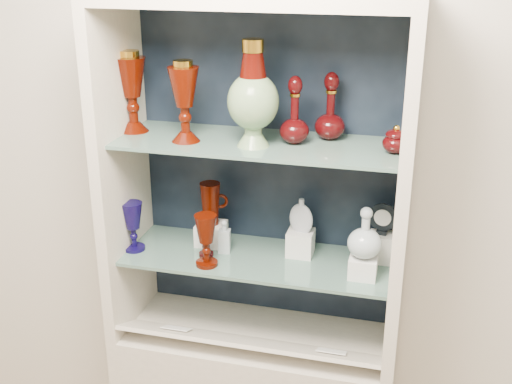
% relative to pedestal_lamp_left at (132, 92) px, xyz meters
% --- Properties ---
extents(wall_back, '(3.50, 0.02, 2.80)m').
position_rel_pedestal_lamp_left_xyz_m(wall_back, '(0.44, 0.19, -0.21)').
color(wall_back, silver).
rests_on(wall_back, ground).
extents(cabinet_back_panel, '(0.98, 0.02, 1.15)m').
position_rel_pedestal_lamp_left_xyz_m(cabinet_back_panel, '(0.44, 0.16, -0.28)').
color(cabinet_back_panel, black).
rests_on(cabinet_back_panel, cabinet_base).
extents(cabinet_side_left, '(0.04, 0.40, 1.15)m').
position_rel_pedestal_lamp_left_xyz_m(cabinet_side_left, '(-0.04, -0.03, -0.28)').
color(cabinet_side_left, beige).
rests_on(cabinet_side_left, cabinet_base).
extents(cabinet_side_right, '(0.04, 0.40, 1.15)m').
position_rel_pedestal_lamp_left_xyz_m(cabinet_side_right, '(0.92, -0.03, -0.28)').
color(cabinet_side_right, beige).
rests_on(cabinet_side_right, cabinet_base).
extents(shelf_lower, '(0.92, 0.34, 0.01)m').
position_rel_pedestal_lamp_left_xyz_m(shelf_lower, '(0.44, -0.01, -0.56)').
color(shelf_lower, slate).
rests_on(shelf_lower, cabinet_side_left).
extents(shelf_upper, '(0.92, 0.34, 0.01)m').
position_rel_pedestal_lamp_left_xyz_m(shelf_upper, '(0.44, -0.01, -0.14)').
color(shelf_upper, slate).
rests_on(shelf_upper, cabinet_side_left).
extents(label_ledge, '(0.92, 0.17, 0.09)m').
position_rel_pedestal_lamp_left_xyz_m(label_ledge, '(0.44, -0.14, -0.83)').
color(label_ledge, beige).
rests_on(label_ledge, cabinet_base).
extents(label_card_0, '(0.10, 0.06, 0.03)m').
position_rel_pedestal_lamp_left_xyz_m(label_card_0, '(0.73, -0.14, -0.81)').
color(label_card_0, white).
rests_on(label_card_0, label_ledge).
extents(label_card_1, '(0.10, 0.06, 0.03)m').
position_rel_pedestal_lamp_left_xyz_m(label_card_1, '(0.18, -0.14, -0.81)').
color(label_card_1, white).
rests_on(label_card_1, label_ledge).
extents(pedestal_lamp_left, '(0.13, 0.13, 0.27)m').
position_rel_pedestal_lamp_left_xyz_m(pedestal_lamp_left, '(0.00, 0.00, 0.00)').
color(pedestal_lamp_left, '#480D01').
rests_on(pedestal_lamp_left, shelf_upper).
extents(pedestal_lamp_right, '(0.11, 0.11, 0.26)m').
position_rel_pedestal_lamp_left_xyz_m(pedestal_lamp_right, '(0.21, -0.07, -0.01)').
color(pedestal_lamp_right, '#480D01').
rests_on(pedestal_lamp_right, shelf_upper).
extents(enamel_urn, '(0.21, 0.21, 0.34)m').
position_rel_pedestal_lamp_left_xyz_m(enamel_urn, '(0.44, -0.06, 0.03)').
color(enamel_urn, '#094F2D').
rests_on(enamel_urn, shelf_upper).
extents(ruby_decanter_a, '(0.13, 0.13, 0.25)m').
position_rel_pedestal_lamp_left_xyz_m(ruby_decanter_a, '(0.56, -0.00, -0.01)').
color(ruby_decanter_a, '#380607').
rests_on(ruby_decanter_a, shelf_upper).
extents(ruby_decanter_b, '(0.11, 0.11, 0.24)m').
position_rel_pedestal_lamp_left_xyz_m(ruby_decanter_b, '(0.66, 0.07, -0.02)').
color(ruby_decanter_b, '#380607').
rests_on(ruby_decanter_b, shelf_upper).
extents(lidded_bowl, '(0.09, 0.09, 0.09)m').
position_rel_pedestal_lamp_left_xyz_m(lidded_bowl, '(0.88, -0.03, -0.09)').
color(lidded_bowl, '#380607').
rests_on(lidded_bowl, shelf_upper).
extents(cobalt_goblet, '(0.08, 0.08, 0.18)m').
position_rel_pedestal_lamp_left_xyz_m(cobalt_goblet, '(0.00, -0.07, -0.47)').
color(cobalt_goblet, '#120A47').
rests_on(cobalt_goblet, shelf_lower).
extents(ruby_goblet_tall, '(0.08, 0.08, 0.18)m').
position_rel_pedestal_lamp_left_xyz_m(ruby_goblet_tall, '(0.29, -0.12, -0.47)').
color(ruby_goblet_tall, '#480D01').
rests_on(ruby_goblet_tall, shelf_lower).
extents(ruby_goblet_small, '(0.06, 0.06, 0.11)m').
position_rel_pedestal_lamp_left_xyz_m(ruby_goblet_small, '(0.26, -0.05, -0.50)').
color(ruby_goblet_small, '#380607').
rests_on(ruby_goblet_small, shelf_lower).
extents(riser_ruby_pitcher, '(0.10, 0.10, 0.08)m').
position_rel_pedestal_lamp_left_xyz_m(riser_ruby_pitcher, '(0.25, 0.05, -0.52)').
color(riser_ruby_pitcher, silver).
rests_on(riser_ruby_pitcher, shelf_lower).
extents(ruby_pitcher, '(0.13, 0.11, 0.15)m').
position_rel_pedestal_lamp_left_xyz_m(ruby_pitcher, '(0.25, 0.05, -0.40)').
color(ruby_pitcher, '#480D01').
rests_on(ruby_pitcher, riser_ruby_pitcher).
extents(clear_square_bottle, '(0.05, 0.05, 0.12)m').
position_rel_pedestal_lamp_left_xyz_m(clear_square_bottle, '(0.32, -0.01, -0.50)').
color(clear_square_bottle, '#A2B4B9').
rests_on(clear_square_bottle, shelf_lower).
extents(riser_flat_flask, '(0.09, 0.09, 0.09)m').
position_rel_pedestal_lamp_left_xyz_m(riser_flat_flask, '(0.58, 0.04, -0.51)').
color(riser_flat_flask, silver).
rests_on(riser_flat_flask, shelf_lower).
extents(flat_flask, '(0.10, 0.06, 0.12)m').
position_rel_pedestal_lamp_left_xyz_m(flat_flask, '(0.58, 0.04, -0.40)').
color(flat_flask, silver).
rests_on(flat_flask, riser_flat_flask).
extents(riser_clear_round_decanter, '(0.09, 0.09, 0.07)m').
position_rel_pedestal_lamp_left_xyz_m(riser_clear_round_decanter, '(0.81, -0.07, -0.52)').
color(riser_clear_round_decanter, silver).
rests_on(riser_clear_round_decanter, shelf_lower).
extents(clear_round_decanter, '(0.13, 0.13, 0.17)m').
position_rel_pedestal_lamp_left_xyz_m(clear_round_decanter, '(0.81, -0.07, -0.40)').
color(clear_round_decanter, '#A2B4B9').
rests_on(clear_round_decanter, riser_clear_round_decanter).
extents(riser_cameo_medallion, '(0.08, 0.08, 0.10)m').
position_rel_pedestal_lamp_left_xyz_m(riser_cameo_medallion, '(0.86, 0.07, -0.51)').
color(riser_cameo_medallion, silver).
rests_on(riser_cameo_medallion, shelf_lower).
extents(cameo_medallion, '(0.10, 0.05, 0.11)m').
position_rel_pedestal_lamp_left_xyz_m(cameo_medallion, '(0.86, 0.07, -0.40)').
color(cameo_medallion, black).
rests_on(cameo_medallion, riser_cameo_medallion).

